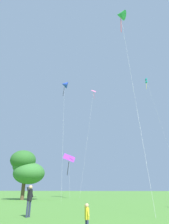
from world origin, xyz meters
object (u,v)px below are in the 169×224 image
at_px(kite_purple_streamer, 69,161).
at_px(kite_green_small, 121,15).
at_px(kite_teal_box, 147,82).
at_px(person_child_small, 87,216).
at_px(kite_blue_delta, 65,85).
at_px(kite_pink_low, 93,96).
at_px(tree_right_cluster, 26,168).
at_px(person_in_blue_jacket, 30,198).

bearing_deg(kite_purple_streamer, kite_green_small, -53.33).
xyz_separation_m(kite_teal_box, kite_purple_streamer, (-19.25, -6.17, -21.13)).
height_order(kite_purple_streamer, person_child_small, kite_purple_streamer).
bearing_deg(kite_blue_delta, person_child_small, -70.16).
distance_m(kite_pink_low, tree_right_cluster, 27.18).
xyz_separation_m(kite_teal_box, kite_blue_delta, (-17.95, -15.69, -7.81)).
bearing_deg(kite_teal_box, tree_right_cluster, -143.54).
distance_m(kite_purple_streamer, tree_right_cluster, 12.02).
xyz_separation_m(kite_blue_delta, person_child_small, (8.64, -23.95, -19.87)).
height_order(kite_green_small, person_child_small, kite_green_small).
height_order(kite_purple_streamer, tree_right_cluster, kite_purple_streamer).
relative_size(person_child_small, tree_right_cluster, 0.14).
xyz_separation_m(person_in_blue_jacket, tree_right_cluster, (-9.76, 18.27, 3.67)).
xyz_separation_m(kite_purple_streamer, person_in_blue_jacket, (5.70, -29.32, -6.13)).
xyz_separation_m(kite_green_small, kite_teal_box, (6.50, 23.29, 0.35)).
bearing_deg(person_child_small, kite_teal_box, 76.79).
bearing_deg(kite_green_small, kite_pink_low, 109.57).
relative_size(kite_pink_low, kite_blue_delta, 1.28).
bearing_deg(tree_right_cluster, kite_blue_delta, 15.87).
bearing_deg(kite_teal_box, person_child_small, -103.21).
bearing_deg(kite_green_small, tree_right_cluster, 160.12).
relative_size(kite_teal_box, tree_right_cluster, 3.92).
xyz_separation_m(kite_teal_box, person_child_small, (-9.31, -39.65, -27.68)).
bearing_deg(kite_pink_low, kite_green_small, -70.43).
distance_m(person_child_small, person_in_blue_jacket, 5.95).
bearing_deg(kite_blue_delta, person_in_blue_jacket, -77.46).
bearing_deg(person_in_blue_jacket, kite_green_small, 59.99).
distance_m(person_in_blue_jacket, tree_right_cluster, 21.04).
relative_size(kite_blue_delta, kite_purple_streamer, 2.38).
bearing_deg(person_child_small, kite_blue_delta, 109.84).
xyz_separation_m(kite_pink_low, kite_blue_delta, (-3.57, -14.56, -4.23)).
distance_m(kite_teal_box, person_in_blue_jacket, 46.75).
relative_size(kite_green_small, kite_purple_streamer, 3.24).
height_order(kite_teal_box, kite_purple_streamer, kite_teal_box).
relative_size(kite_green_small, tree_right_cluster, 3.87).
relative_size(kite_pink_low, person_in_blue_jacket, 15.52).
bearing_deg(kite_purple_streamer, person_in_blue_jacket, -78.99).
bearing_deg(kite_pink_low, tree_right_cluster, -119.03).
bearing_deg(person_child_small, person_in_blue_jacket, 135.56).
relative_size(kite_purple_streamer, person_child_small, 8.57).
bearing_deg(person_child_small, kite_pink_low, 97.50).
relative_size(kite_blue_delta, tree_right_cluster, 2.84).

